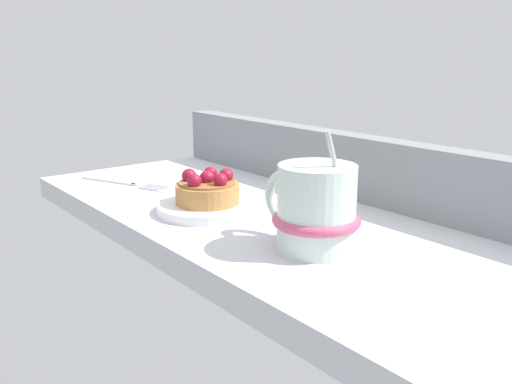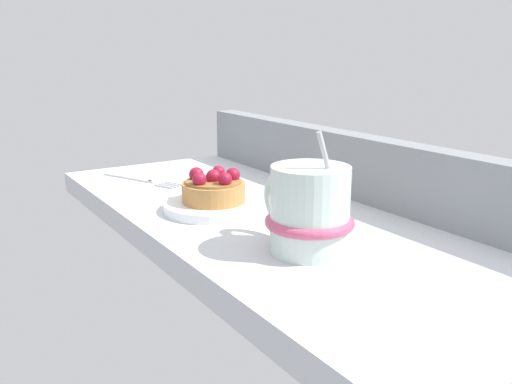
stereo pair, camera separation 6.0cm
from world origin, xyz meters
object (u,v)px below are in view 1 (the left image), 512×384
dessert_plate (208,207)px  raspberry_tart (208,190)px  dessert_fork (123,182)px  coffee_mug (315,209)px

dessert_plate → raspberry_tart: (-0.01, 0.02, 2.23)cm
dessert_plate → dessert_fork: (-19.70, -1.93, -0.22)cm
dessert_fork → dessert_plate: bearing=5.6°
raspberry_tart → dessert_fork: raspberry_tart is taller
raspberry_tart → dessert_plate: bearing=-59.3°
dessert_plate → coffee_mug: coffee_mug is taller
dessert_plate → dessert_fork: size_ratio=0.85×
raspberry_tart → dessert_fork: 19.94cm
dessert_fork → coffee_mug: bearing=4.6°
coffee_mug → dessert_fork: bearing=-175.4°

